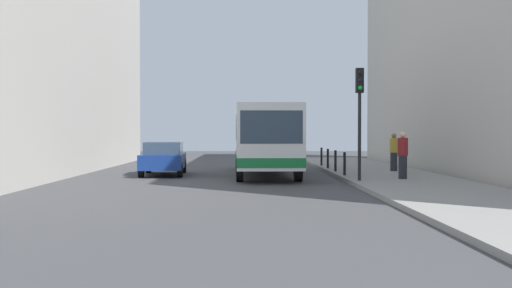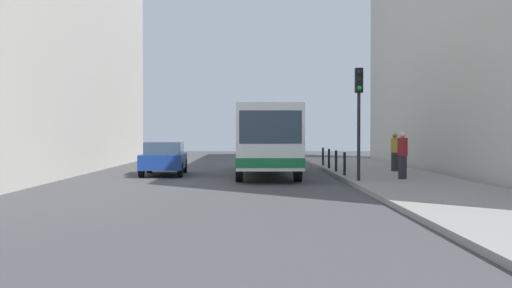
{
  "view_description": "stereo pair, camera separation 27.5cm",
  "coord_description": "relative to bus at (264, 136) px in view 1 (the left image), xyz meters",
  "views": [
    {
      "loc": [
        -0.62,
        -23.57,
        1.9
      ],
      "look_at": [
        -0.18,
        2.2,
        1.43
      ],
      "focal_mm": 43.5,
      "sensor_mm": 36.0,
      "label": 1
    },
    {
      "loc": [
        -0.34,
        -23.58,
        1.9
      ],
      "look_at": [
        -0.18,
        2.2,
        1.43
      ],
      "focal_mm": 43.5,
      "sensor_mm": 36.0,
      "label": 2
    }
  ],
  "objects": [
    {
      "name": "traffic_light",
      "position": [
        3.33,
        -5.36,
        1.28
      ],
      "size": [
        0.28,
        0.33,
        4.1
      ],
      "color": "black",
      "rests_on": "sidewalk"
    },
    {
      "name": "bus",
      "position": [
        0.0,
        0.0,
        0.0
      ],
      "size": [
        2.72,
        11.06,
        3.0
      ],
      "rotation": [
        0.0,
        0.0,
        3.16
      ],
      "color": "white",
      "rests_on": "ground"
    },
    {
      "name": "bollard_farthest",
      "position": [
        3.23,
        5.12,
        -1.1
      ],
      "size": [
        0.11,
        0.11,
        0.95
      ],
      "primitive_type": "cylinder",
      "color": "black",
      "rests_on": "sidewalk"
    },
    {
      "name": "bollard_near",
      "position": [
        3.23,
        -2.59,
        -1.1
      ],
      "size": [
        0.11,
        0.11,
        0.95
      ],
      "primitive_type": "cylinder",
      "color": "black",
      "rests_on": "sidewalk"
    },
    {
      "name": "bollard_far",
      "position": [
        3.23,
        2.55,
        -1.1
      ],
      "size": [
        0.11,
        0.11,
        0.95
      ],
      "primitive_type": "cylinder",
      "color": "black",
      "rests_on": "sidewalk"
    },
    {
      "name": "ground_plane",
      "position": [
        -0.22,
        -4.31,
        -1.73
      ],
      "size": [
        80.0,
        80.0,
        0.0
      ],
      "primitive_type": "plane",
      "color": "#424244"
    },
    {
      "name": "car_beside_bus",
      "position": [
        -4.5,
        -0.13,
        -0.94
      ],
      "size": [
        2.04,
        4.48,
        1.48
      ],
      "rotation": [
        0.0,
        0.0,
        3.19
      ],
      "color": "navy",
      "rests_on": "ground"
    },
    {
      "name": "bollard_mid",
      "position": [
        3.23,
        -0.02,
        -1.1
      ],
      "size": [
        0.11,
        0.11,
        0.95
      ],
      "primitive_type": "cylinder",
      "color": "black",
      "rests_on": "sidewalk"
    },
    {
      "name": "pedestrian_mid_sidewalk",
      "position": [
        5.94,
        0.25,
        -0.72
      ],
      "size": [
        0.38,
        0.38,
        1.72
      ],
      "rotation": [
        0.0,
        0.0,
        1.58
      ],
      "color": "#26262D",
      "rests_on": "sidewalk"
    },
    {
      "name": "sidewalk",
      "position": [
        5.18,
        -4.31,
        -1.65
      ],
      "size": [
        4.4,
        40.0,
        0.15
      ],
      "primitive_type": "cube",
      "color": "gray",
      "rests_on": "ground"
    },
    {
      "name": "pedestrian_near_signal",
      "position": [
        5.12,
        -4.57,
        -0.68
      ],
      "size": [
        0.38,
        0.38,
        1.79
      ],
      "rotation": [
        0.0,
        0.0,
        0.4
      ],
      "color": "#26262D",
      "rests_on": "sidewalk"
    }
  ]
}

